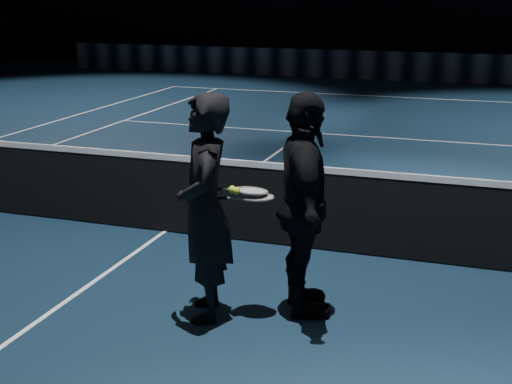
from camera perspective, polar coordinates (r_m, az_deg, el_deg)
floor at (r=8.57m, az=-7.27°, el=-3.16°), size 36.00×36.00×0.00m
court_lines at (r=8.57m, az=-7.27°, el=-3.14°), size 10.98×23.78×0.01m
net_mesh at (r=8.43m, az=-7.38°, el=-0.27°), size 12.80×0.02×0.86m
net_tape at (r=8.31m, az=-7.49°, el=2.81°), size 12.80×0.03×0.07m
sponsor_backdrop at (r=23.15m, az=9.95°, el=9.94°), size 22.00×0.15×0.90m
player_a at (r=6.08m, az=-4.11°, el=-1.30°), size 0.71×0.85×1.98m
player_b at (r=6.14m, az=3.85°, el=-1.12°), size 0.89×1.25×1.98m
racket_lower at (r=6.07m, az=0.13°, el=-0.44°), size 0.71×0.47×0.03m
racket_upper at (r=6.09m, az=-0.37°, el=0.09°), size 0.70×0.51×0.10m
tennis_balls at (r=6.04m, az=-1.72°, el=0.30°), size 0.12×0.10×0.12m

